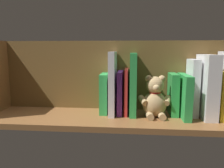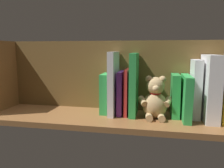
% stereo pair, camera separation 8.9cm
% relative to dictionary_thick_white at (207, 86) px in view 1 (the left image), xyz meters
% --- Properties ---
extents(ground_plane, '(1.05, 0.28, 0.02)m').
position_rel_dictionary_thick_white_xyz_m(ground_plane, '(0.37, 0.02, -0.14)').
color(ground_plane, brown).
extents(shelf_back_panel, '(1.05, 0.02, 0.31)m').
position_rel_dictionary_thick_white_xyz_m(shelf_back_panel, '(0.37, -0.09, 0.03)').
color(shelf_back_panel, brown).
rests_on(shelf_back_panel, ground_plane).
extents(book_1, '(0.02, 0.16, 0.19)m').
position_rel_dictionary_thick_white_xyz_m(book_1, '(-0.04, -0.01, -0.03)').
color(book_1, yellow).
rests_on(book_1, ground_plane).
extents(dictionary_thick_white, '(0.05, 0.16, 0.25)m').
position_rel_dictionary_thick_white_xyz_m(dictionary_thick_white, '(0.00, 0.00, 0.00)').
color(dictionary_thick_white, white).
rests_on(dictionary_thick_white, ground_plane).
extents(book_2, '(0.03, 0.11, 0.23)m').
position_rel_dictionary_thick_white_xyz_m(book_2, '(0.05, -0.03, -0.01)').
color(book_2, silver).
rests_on(book_2, ground_plane).
extents(book_3, '(0.03, 0.17, 0.17)m').
position_rel_dictionary_thick_white_xyz_m(book_3, '(0.09, 0.00, -0.04)').
color(book_3, green).
rests_on(book_3, ground_plane).
extents(book_4, '(0.03, 0.11, 0.17)m').
position_rel_dictionary_thick_white_xyz_m(book_4, '(0.12, -0.03, -0.04)').
color(book_4, green).
rests_on(book_4, ground_plane).
extents(teddy_bear, '(0.14, 0.11, 0.17)m').
position_rel_dictionary_thick_white_xyz_m(teddy_bear, '(0.20, 0.02, -0.05)').
color(teddy_bear, tan).
rests_on(teddy_bear, ground_plane).
extents(book_5, '(0.03, 0.14, 0.25)m').
position_rel_dictionary_thick_white_xyz_m(book_5, '(0.29, -0.01, 0.00)').
color(book_5, green).
rests_on(book_5, ground_plane).
extents(book_6, '(0.01, 0.12, 0.19)m').
position_rel_dictionary_thick_white_xyz_m(book_6, '(0.32, -0.02, -0.03)').
color(book_6, red).
rests_on(book_6, ground_plane).
extents(book_7, '(0.02, 0.12, 0.18)m').
position_rel_dictionary_thick_white_xyz_m(book_7, '(0.34, -0.02, -0.03)').
color(book_7, purple).
rests_on(book_7, ground_plane).
extents(book_8, '(0.02, 0.14, 0.26)m').
position_rel_dictionary_thick_white_xyz_m(book_8, '(0.37, -0.01, 0.01)').
color(book_8, silver).
rests_on(book_8, ground_plane).
extents(book_9, '(0.03, 0.11, 0.17)m').
position_rel_dictionary_thick_white_xyz_m(book_9, '(0.41, -0.03, -0.04)').
color(book_9, green).
rests_on(book_9, ground_plane).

